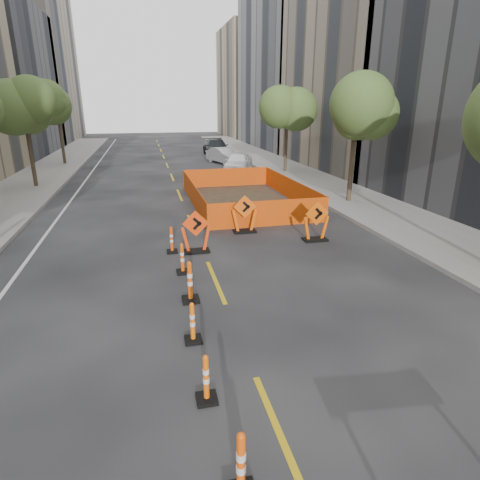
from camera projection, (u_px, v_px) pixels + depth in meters
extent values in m
plane|color=black|center=(249.00, 362.00, 8.02)|extent=(140.00, 140.00, 0.00)
cube|color=gray|center=(359.00, 201.00, 21.00)|extent=(4.00, 90.00, 0.15)
cube|color=gray|center=(19.00, 63.00, 52.43)|extent=(12.00, 20.00, 20.00)
cube|color=gray|center=(385.00, 76.00, 31.37)|extent=(12.00, 16.00, 14.00)
cube|color=gray|center=(307.00, 57.00, 45.53)|extent=(12.00, 18.00, 20.00)
cube|color=tan|center=(262.00, 83.00, 63.14)|extent=(12.00, 14.00, 16.00)
cylinder|color=#382B1E|center=(32.00, 162.00, 24.16)|extent=(0.24, 0.24, 3.15)
sphere|color=#415F29|center=(24.00, 110.00, 23.20)|extent=(2.80, 2.80, 2.80)
cylinder|color=#382B1E|center=(63.00, 146.00, 33.38)|extent=(0.24, 0.24, 3.15)
sphere|color=#415F29|center=(57.00, 109.00, 32.42)|extent=(2.80, 2.80, 2.80)
cylinder|color=#382B1E|center=(351.00, 173.00, 20.39)|extent=(0.24, 0.24, 3.15)
sphere|color=#415F29|center=(356.00, 112.00, 19.43)|extent=(2.80, 2.80, 2.80)
cylinder|color=#382B1E|center=(286.00, 152.00, 29.61)|extent=(0.24, 0.24, 3.15)
sphere|color=#415F29|center=(287.00, 109.00, 28.65)|extent=(2.80, 2.80, 2.80)
imported|color=white|center=(238.00, 162.00, 30.37)|extent=(3.30, 4.69, 1.48)
imported|color=#A1A0A6|center=(224.00, 156.00, 34.78)|extent=(2.77, 4.29, 1.33)
imported|color=black|center=(216.00, 148.00, 39.76)|extent=(2.47, 5.62, 1.60)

